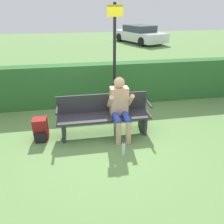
{
  "coord_description": "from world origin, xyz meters",
  "views": [
    {
      "loc": [
        -0.54,
        -4.06,
        2.53
      ],
      "look_at": [
        0.15,
        -0.1,
        0.56
      ],
      "focal_mm": 35.0,
      "sensor_mm": 36.0,
      "label": 1
    }
  ],
  "objects_px": {
    "park_bench": "(104,114)",
    "water_bottle": "(123,149)",
    "person_seated": "(120,105)",
    "backpack": "(41,129)",
    "signpost": "(115,56)",
    "parked_car": "(139,34)"
  },
  "relations": [
    {
      "from": "park_bench",
      "to": "water_bottle",
      "type": "xyz_separation_m",
      "value": [
        0.24,
        -0.87,
        -0.31
      ]
    },
    {
      "from": "person_seated",
      "to": "backpack",
      "type": "height_order",
      "value": "person_seated"
    },
    {
      "from": "park_bench",
      "to": "person_seated",
      "type": "xyz_separation_m",
      "value": [
        0.32,
        -0.13,
        0.24
      ]
    },
    {
      "from": "person_seated",
      "to": "signpost",
      "type": "distance_m",
      "value": 1.41
    },
    {
      "from": "park_bench",
      "to": "water_bottle",
      "type": "height_order",
      "value": "park_bench"
    },
    {
      "from": "backpack",
      "to": "parked_car",
      "type": "distance_m",
      "value": 13.59
    },
    {
      "from": "park_bench",
      "to": "signpost",
      "type": "xyz_separation_m",
      "value": [
        0.42,
        1.04,
        1.01
      ]
    },
    {
      "from": "backpack",
      "to": "water_bottle",
      "type": "height_order",
      "value": "backpack"
    },
    {
      "from": "person_seated",
      "to": "backpack",
      "type": "distance_m",
      "value": 1.72
    },
    {
      "from": "person_seated",
      "to": "signpost",
      "type": "bearing_deg",
      "value": 85.22
    },
    {
      "from": "person_seated",
      "to": "parked_car",
      "type": "distance_m",
      "value": 13.08
    },
    {
      "from": "water_bottle",
      "to": "parked_car",
      "type": "height_order",
      "value": "parked_car"
    },
    {
      "from": "park_bench",
      "to": "person_seated",
      "type": "relative_size",
      "value": 1.56
    },
    {
      "from": "signpost",
      "to": "parked_car",
      "type": "distance_m",
      "value": 11.97
    },
    {
      "from": "park_bench",
      "to": "parked_car",
      "type": "height_order",
      "value": "parked_car"
    },
    {
      "from": "person_seated",
      "to": "backpack",
      "type": "relative_size",
      "value": 2.72
    },
    {
      "from": "backpack",
      "to": "signpost",
      "type": "distance_m",
      "value": 2.4
    },
    {
      "from": "parked_car",
      "to": "signpost",
      "type": "bearing_deg",
      "value": 138.34
    },
    {
      "from": "person_seated",
      "to": "backpack",
      "type": "xyz_separation_m",
      "value": [
        -1.65,
        0.1,
        -0.47
      ]
    },
    {
      "from": "person_seated",
      "to": "water_bottle",
      "type": "xyz_separation_m",
      "value": [
        -0.08,
        -0.74,
        -0.56
      ]
    },
    {
      "from": "person_seated",
      "to": "signpost",
      "type": "xyz_separation_m",
      "value": [
        0.1,
        1.17,
        0.77
      ]
    },
    {
      "from": "signpost",
      "to": "park_bench",
      "type": "bearing_deg",
      "value": -112.01
    }
  ]
}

